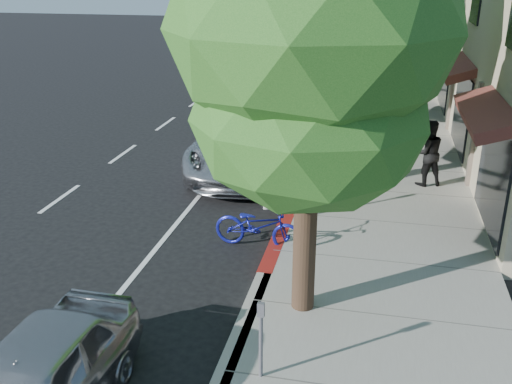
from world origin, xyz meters
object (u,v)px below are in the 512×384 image
(bicycle, at_px, (259,226))
(dark_sedan, at_px, (261,112))
(dark_suv_far, at_px, (334,49))
(street_tree_2, at_px, (354,5))
(white_pickup, at_px, (314,64))
(cyclist, at_px, (266,171))
(pedestrian, at_px, (427,153))
(street_tree_0, at_px, (312,36))
(silver_suv, at_px, (246,140))

(bicycle, relative_size, dark_sedan, 0.40)
(dark_sedan, relative_size, dark_suv_far, 1.15)
(street_tree_2, height_order, bicycle, street_tree_2)
(dark_sedan, relative_size, white_pickup, 0.91)
(cyclist, height_order, pedestrian, pedestrian)
(bicycle, relative_size, white_pickup, 0.36)
(street_tree_0, distance_m, cyclist, 6.28)
(street_tree_2, height_order, dark_suv_far, street_tree_2)
(dark_suv_far, xyz_separation_m, pedestrian, (4.49, -22.78, 0.32))
(cyclist, xyz_separation_m, dark_suv_far, (-0.41, 24.88, -0.21))
(silver_suv, xyz_separation_m, pedestrian, (5.26, -0.73, 0.16))
(street_tree_2, distance_m, cyclist, 8.32)
(white_pickup, bearing_deg, cyclist, -88.46)
(cyclist, bearing_deg, pedestrian, -84.68)
(cyclist, relative_size, dark_suv_far, 0.44)
(street_tree_0, height_order, silver_suv, street_tree_0)
(dark_suv_far, bearing_deg, white_pickup, -91.74)
(street_tree_2, distance_m, white_pickup, 11.88)
(street_tree_2, xyz_separation_m, dark_sedan, (-3.10, -0.63, -3.72))
(silver_suv, height_order, dark_sedan, silver_suv)
(white_pickup, bearing_deg, street_tree_0, -85.08)
(dark_suv_far, bearing_deg, street_tree_2, -80.68)
(silver_suv, height_order, dark_suv_far, silver_suv)
(dark_sedan, bearing_deg, cyclist, -79.62)
(silver_suv, relative_size, pedestrian, 3.55)
(white_pickup, bearing_deg, dark_sedan, -94.18)
(street_tree_2, xyz_separation_m, bicycle, (-1.30, -9.66, -4.03))
(street_tree_2, distance_m, bicycle, 10.55)
(street_tree_0, relative_size, silver_suv, 1.19)
(cyclist, bearing_deg, bicycle, 165.42)
(cyclist, bearing_deg, dark_sedan, -9.29)
(bicycle, distance_m, pedestrian, 5.85)
(dark_sedan, height_order, dark_suv_far, dark_sedan)
(bicycle, xyz_separation_m, white_pickup, (-1.23, 20.65, 0.28))
(white_pickup, bearing_deg, dark_suv_far, 84.12)
(pedestrian, bearing_deg, street_tree_0, 51.01)
(street_tree_0, distance_m, white_pickup, 23.48)
(street_tree_0, height_order, dark_sedan, street_tree_0)
(silver_suv, bearing_deg, dark_sedan, 87.86)
(bicycle, height_order, dark_suv_far, dark_suv_far)
(street_tree_0, bearing_deg, street_tree_2, 90.00)
(street_tree_0, bearing_deg, silver_suv, 110.33)
(bicycle, xyz_separation_m, dark_sedan, (-1.80, 9.03, 0.31))
(street_tree_2, relative_size, cyclist, 3.87)
(pedestrian, bearing_deg, cyclist, 8.36)
(silver_suv, relative_size, dark_suv_far, 1.48)
(street_tree_2, relative_size, pedestrian, 4.04)
(street_tree_2, bearing_deg, pedestrian, -64.63)
(bicycle, height_order, white_pickup, white_pickup)
(silver_suv, xyz_separation_m, dark_sedan, (-0.32, 3.87, -0.07))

